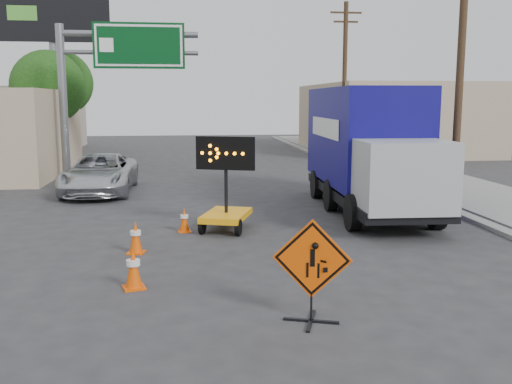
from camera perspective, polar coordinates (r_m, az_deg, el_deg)
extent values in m
plane|color=#2D2D30|center=(9.21, 0.86, -13.27)|extent=(100.00, 100.00, 0.00)
cube|color=gray|center=(25.12, 12.44, 1.04)|extent=(0.40, 60.00, 0.12)
cube|color=gray|center=(25.98, 17.23, 1.14)|extent=(4.00, 60.00, 0.15)
cube|color=tan|center=(40.98, 13.22, 7.23)|extent=(10.00, 14.00, 4.60)
cylinder|color=slate|center=(26.95, -18.72, 8.44)|extent=(0.36, 0.36, 6.80)
cylinder|color=slate|center=(26.68, -12.51, 15.16)|extent=(6.00, 0.28, 0.28)
cylinder|color=slate|center=(26.61, -12.45, 13.45)|extent=(6.00, 0.20, 0.20)
cube|color=#043914|center=(26.48, -11.61, 14.15)|extent=(4.00, 0.10, 2.00)
cube|color=silver|center=(26.41, -11.62, 14.16)|extent=(3.80, 0.01, 1.80)
cylinder|color=slate|center=(35.21, -19.45, 10.26)|extent=(0.44, 0.44, 9.00)
cube|color=silver|center=(35.33, -19.52, 16.44)|extent=(6.00, 0.25, 3.00)
cube|color=black|center=(35.18, -19.57, 16.47)|extent=(6.10, 0.04, 3.10)
cylinder|color=#412F1C|center=(20.61, 19.74, 11.38)|extent=(0.26, 0.26, 9.00)
cylinder|color=#412F1C|center=(33.72, 8.83, 10.73)|extent=(0.26, 0.26, 9.00)
cube|color=#412F1C|center=(34.06, 8.99, 17.30)|extent=(1.80, 0.10, 0.10)
cube|color=#412F1C|center=(33.99, 8.97, 16.47)|extent=(1.40, 0.10, 0.10)
cylinder|color=#412F1C|center=(31.23, -19.81, 5.16)|extent=(0.28, 0.28, 3.25)
sphere|color=#143F12|center=(31.18, -20.07, 9.83)|extent=(3.71, 3.71, 3.71)
cylinder|color=#412F1C|center=(39.25, -18.73, 6.17)|extent=(0.28, 0.28, 3.58)
sphere|color=#143F12|center=(39.23, -18.95, 10.27)|extent=(4.10, 4.10, 4.10)
cube|color=black|center=(9.40, 5.53, -12.70)|extent=(0.87, 0.35, 0.04)
cube|color=black|center=(9.40, 5.53, -12.70)|extent=(0.35, 0.87, 0.04)
cylinder|color=black|center=(9.28, 5.56, -10.81)|extent=(0.04, 0.04, 0.70)
cube|color=#E74D04|center=(9.07, 5.63, -6.66)|extent=(1.21, 0.44, 1.27)
cube|color=black|center=(9.07, 5.63, -6.66)|extent=(1.12, 0.39, 1.19)
cube|color=#F9A40D|center=(15.61, -2.99, -2.34)|extent=(1.61, 2.05, 0.16)
cylinder|color=black|center=(15.44, -3.02, 1.42)|extent=(0.09, 0.09, 1.98)
cube|color=black|center=(15.36, -3.04, 3.91)|extent=(1.56, 0.61, 0.90)
imported|color=silver|center=(22.56, -15.34, 1.78)|extent=(2.55, 5.38, 1.49)
cube|color=black|center=(18.45, 11.17, -0.07)|extent=(2.78, 8.22, 0.30)
cube|color=#0C0863|center=(19.02, 10.57, 5.61)|extent=(2.80, 6.40, 3.05)
cube|color=#9EA0A5|center=(15.29, 15.09, 1.56)|extent=(2.41, 1.93, 1.83)
cube|color=#E74D04|center=(11.16, -12.10, -9.31)|extent=(0.49, 0.49, 0.03)
cone|color=#E74D04|center=(11.04, -12.17, -7.36)|extent=(0.31, 0.31, 0.76)
cylinder|color=silver|center=(11.01, -12.18, -6.92)|extent=(0.26, 0.26, 0.11)
cube|color=#E74D04|center=(13.61, -11.89, -5.93)|extent=(0.46, 0.46, 0.03)
cone|color=#E74D04|center=(13.51, -11.95, -4.36)|extent=(0.30, 0.30, 0.73)
cylinder|color=silver|center=(13.49, -11.96, -4.01)|extent=(0.25, 0.25, 0.11)
cube|color=#E74D04|center=(15.54, -7.16, -3.92)|extent=(0.39, 0.39, 0.03)
cone|color=#E74D04|center=(15.47, -7.19, -2.71)|extent=(0.26, 0.26, 0.64)
cylinder|color=silver|center=(15.45, -7.19, -2.43)|extent=(0.22, 0.22, 0.09)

